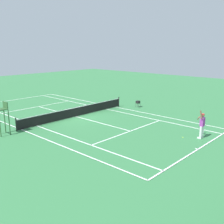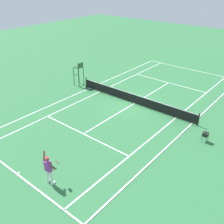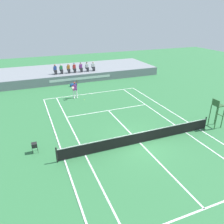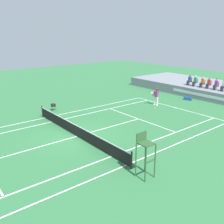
{
  "view_description": "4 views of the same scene",
  "coord_description": "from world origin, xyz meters",
  "px_view_note": "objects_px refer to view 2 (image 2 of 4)",
  "views": [
    {
      "loc": [
        15.24,
        18.5,
        6.29
      ],
      "look_at": [
        -0.64,
        3.89,
        1.0
      ],
      "focal_mm": 42.47,
      "sensor_mm": 36.0,
      "label": 1
    },
    {
      "loc": [
        -11.66,
        17.32,
        10.39
      ],
      "look_at": [
        -0.64,
        3.89,
        1.0
      ],
      "focal_mm": 41.63,
      "sensor_mm": 36.0,
      "label": 2
    },
    {
      "loc": [
        -7.05,
        -11.98,
        8.58
      ],
      "look_at": [
        -0.64,
        3.89,
        1.0
      ],
      "focal_mm": 35.46,
      "sensor_mm": 36.0,
      "label": 3
    },
    {
      "loc": [
        15.02,
        -8.69,
        7.26
      ],
      "look_at": [
        -0.64,
        3.89,
        1.0
      ],
      "focal_mm": 40.18,
      "sensor_mm": 36.0,
      "label": 4
    }
  ],
  "objects_px": {
    "umpire_chair": "(79,71)",
    "tennis_player": "(49,169)",
    "ball_hopper": "(206,134)",
    "tennis_ball": "(56,168)"
  },
  "relations": [
    {
      "from": "tennis_ball",
      "to": "umpire_chair",
      "type": "xyz_separation_m",
      "value": [
        8.28,
        -10.09,
        1.52
      ]
    },
    {
      "from": "tennis_player",
      "to": "tennis_ball",
      "type": "relative_size",
      "value": 30.63
    },
    {
      "from": "umpire_chair",
      "to": "ball_hopper",
      "type": "height_order",
      "value": "umpire_chair"
    },
    {
      "from": "umpire_chair",
      "to": "ball_hopper",
      "type": "distance_m",
      "value": 14.21
    },
    {
      "from": "tennis_player",
      "to": "tennis_ball",
      "type": "distance_m",
      "value": 1.58
    },
    {
      "from": "tennis_player",
      "to": "ball_hopper",
      "type": "xyz_separation_m",
      "value": [
        -5.03,
        -9.41,
        -0.42
      ]
    },
    {
      "from": "ball_hopper",
      "to": "tennis_player",
      "type": "bearing_deg",
      "value": 61.88
    },
    {
      "from": "tennis_ball",
      "to": "ball_hopper",
      "type": "xyz_separation_m",
      "value": [
        -5.79,
        -8.41,
        0.54
      ]
    },
    {
      "from": "tennis_ball",
      "to": "ball_hopper",
      "type": "relative_size",
      "value": 0.1
    },
    {
      "from": "umpire_chair",
      "to": "tennis_player",
      "type": "bearing_deg",
      "value": 129.19
    }
  ]
}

